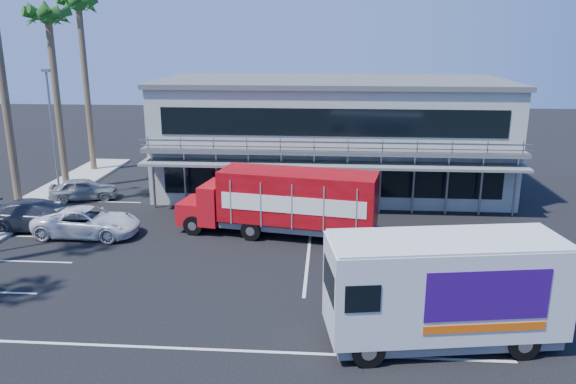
{
  "coord_description": "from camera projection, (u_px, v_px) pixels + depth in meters",
  "views": [
    {
      "loc": [
        2.88,
        -22.24,
        10.04
      ],
      "look_at": [
        0.83,
        5.34,
        2.3
      ],
      "focal_mm": 35.0,
      "sensor_mm": 36.0,
      "label": 1
    }
  ],
  "objects": [
    {
      "name": "parked_car_d",
      "position": [
        39.0,
        215.0,
        29.92
      ],
      "size": [
        5.57,
        2.49,
        1.59
      ],
      "primitive_type": "imported",
      "rotation": [
        0.0,
        0.0,
        1.62
      ],
      "color": "#2C2F3B",
      "rests_on": "ground"
    },
    {
      "name": "building",
      "position": [
        331.0,
        134.0,
        37.41
      ],
      "size": [
        22.4,
        12.0,
        7.3
      ],
      "color": "#A2A799",
      "rests_on": "ground"
    },
    {
      "name": "light_pole_far",
      "position": [
        52.0,
        128.0,
        34.63
      ],
      "size": [
        0.5,
        0.25,
        8.09
      ],
      "color": "gray",
      "rests_on": "ground"
    },
    {
      "name": "white_van",
      "position": [
        444.0,
        289.0,
        18.45
      ],
      "size": [
        8.0,
        3.81,
        3.75
      ],
      "rotation": [
        0.0,
        0.0,
        0.16
      ],
      "color": "silver",
      "rests_on": "ground"
    },
    {
      "name": "parked_car_e",
      "position": [
        84.0,
        189.0,
        35.34
      ],
      "size": [
        4.4,
        2.65,
        1.4
      ],
      "primitive_type": "imported",
      "rotation": [
        0.0,
        0.0,
        1.83
      ],
      "color": "gray",
      "rests_on": "ground"
    },
    {
      "name": "curb_strip",
      "position": [
        4.0,
        222.0,
        31.07
      ],
      "size": [
        3.0,
        32.0,
        0.16
      ],
      "primitive_type": "cube",
      "color": "#A5A399",
      "rests_on": "ground"
    },
    {
      "name": "red_truck",
      "position": [
        284.0,
        201.0,
        28.63
      ],
      "size": [
        10.53,
        4.19,
        3.46
      ],
      "rotation": [
        0.0,
        0.0,
        -0.18
      ],
      "color": "#B40E16",
      "rests_on": "ground"
    },
    {
      "name": "palm_e",
      "position": [
        49.0,
        26.0,
        34.95
      ],
      "size": [
        2.8,
        2.8,
        12.25
      ],
      "color": "brown",
      "rests_on": "ground"
    },
    {
      "name": "palm_f",
      "position": [
        79.0,
        14.0,
        40.02
      ],
      "size": [
        2.8,
        2.8,
        13.25
      ],
      "color": "brown",
      "rests_on": "ground"
    },
    {
      "name": "ground",
      "position": [
        260.0,
        276.0,
        24.27
      ],
      "size": [
        120.0,
        120.0,
        0.0
      ],
      "primitive_type": "plane",
      "color": "black",
      "rests_on": "ground"
    },
    {
      "name": "parked_car_c",
      "position": [
        88.0,
        222.0,
        28.97
      ],
      "size": [
        5.44,
        2.65,
        1.49
      ],
      "primitive_type": "imported",
      "rotation": [
        0.0,
        0.0,
        1.54
      ],
      "color": "white",
      "rests_on": "ground"
    }
  ]
}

